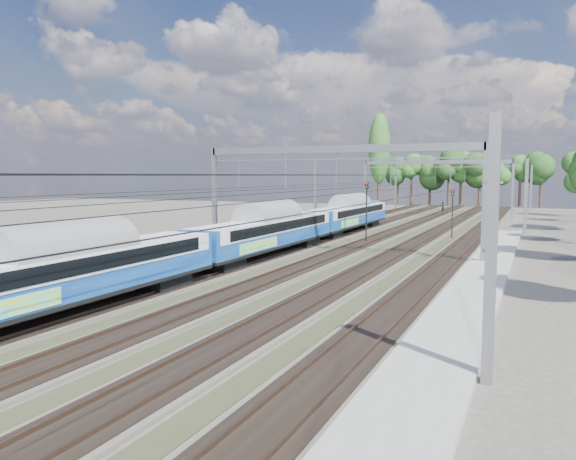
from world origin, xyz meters
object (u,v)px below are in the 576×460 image
at_px(signal_far, 453,207).
at_px(worker, 443,207).
at_px(emu_train, 266,226).
at_px(signal_near, 366,204).

bearing_deg(signal_far, worker, 84.93).
xyz_separation_m(emu_train, signal_near, (4.31, 13.31, 1.19)).
height_order(emu_train, signal_far, signal_far).
xyz_separation_m(emu_train, worker, (4.31, 61.51, -1.61)).
distance_m(emu_train, signal_near, 14.05).
height_order(emu_train, worker, emu_train).
relative_size(emu_train, worker, 32.43).
distance_m(emu_train, signal_far, 23.64).
relative_size(emu_train, signal_far, 12.40).
bearing_deg(signal_far, signal_near, -149.12).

